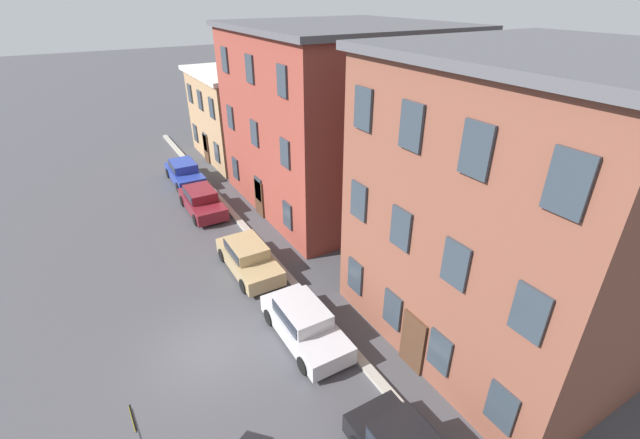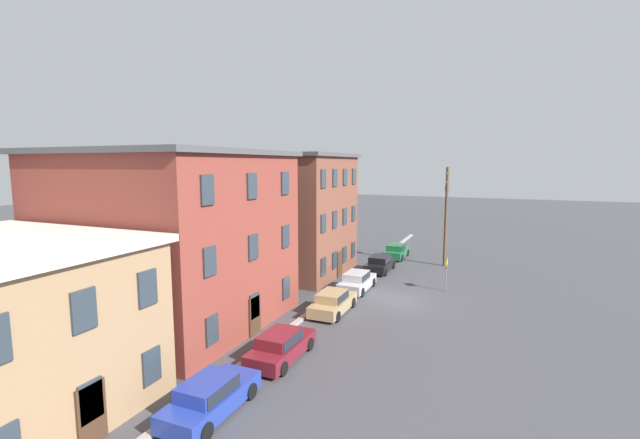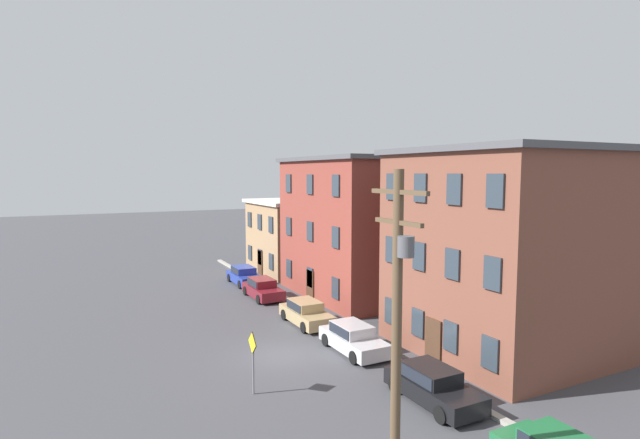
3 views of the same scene
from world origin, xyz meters
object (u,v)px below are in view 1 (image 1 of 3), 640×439
Objects in this scene: car_blue at (184,172)px; car_tan at (248,256)px; car_maroon at (202,200)px; car_silver at (304,322)px; caution_sign at (137,428)px.

car_tan is at bearing -0.83° from car_blue.
car_tan is at bearing 0.88° from car_maroon.
car_blue is at bearing 179.86° from car_silver.
car_blue and car_tan have the same top height.
caution_sign reaches higher than car_tan.
car_silver is (12.57, 0.24, 0.00)m from car_maroon.
caution_sign reaches higher than car_maroon.
car_tan is 9.95m from caution_sign.
caution_sign reaches higher than car_blue.
car_tan is (7.21, 0.11, 0.00)m from car_maroon.
car_maroon is at bearing -178.88° from car_silver.
caution_sign is (7.76, -6.14, 1.04)m from car_tan.
car_maroon is 16.17m from caution_sign.
caution_sign is (20.11, -6.32, 1.04)m from car_blue.
caution_sign is (2.40, -6.27, 1.04)m from car_silver.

